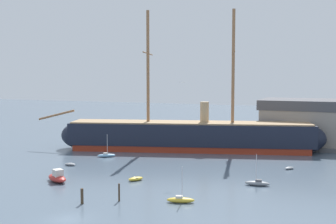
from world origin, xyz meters
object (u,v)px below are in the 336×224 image
at_px(tall_ship, 190,136).
at_px(motorboat_foreground_left, 57,177).
at_px(sailboat_foreground_right, 181,200).
at_px(mooring_piling_left_pair, 119,192).
at_px(motorboat_distant_centre, 229,140).
at_px(sailboat_alongside_bow, 106,155).
at_px(seagull_in_flight, 182,82).
at_px(dinghy_mid_left, 70,164).
at_px(dinghy_alongside_stern, 289,168).
at_px(mooring_piling_nearest, 82,196).
at_px(sailboat_mid_right, 257,183).
at_px(dinghy_near_centre, 136,179).

bearing_deg(tall_ship, motorboat_foreground_left, -105.82).
xyz_separation_m(sailboat_foreground_right, mooring_piling_left_pair, (-7.76, -2.40, 0.78)).
relative_size(tall_ship, motorboat_distant_centre, 16.40).
height_order(motorboat_foreground_left, mooring_piling_left_pair, mooring_piling_left_pair).
distance_m(sailboat_alongside_bow, seagull_in_flight, 25.63).
xyz_separation_m(dinghy_mid_left, seagull_in_flight, (21.15, 2.16, 15.17)).
distance_m(motorboat_foreground_left, sailboat_foreground_right, 22.02).
height_order(dinghy_mid_left, sailboat_alongside_bow, sailboat_alongside_bow).
height_order(dinghy_mid_left, dinghy_alongside_stern, dinghy_mid_left).
relative_size(dinghy_mid_left, mooring_piling_left_pair, 0.94).
height_order(sailboat_foreground_right, mooring_piling_nearest, sailboat_foreground_right).
relative_size(dinghy_alongside_stern, seagull_in_flight, 1.92).
relative_size(motorboat_foreground_left, sailboat_foreground_right, 1.08).
bearing_deg(sailboat_foreground_right, tall_ship, 107.40).
bearing_deg(mooring_piling_nearest, seagull_in_flight, 75.13).
relative_size(tall_ship, mooring_piling_nearest, 30.91).
xyz_separation_m(mooring_piling_nearest, seagull_in_flight, (5.77, 21.72, 14.42)).
height_order(sailboat_foreground_right, dinghy_alongside_stern, sailboat_foreground_right).
distance_m(motorboat_foreground_left, motorboat_distant_centre, 52.13).
bearing_deg(sailboat_mid_right, dinghy_near_centre, -167.48).
bearing_deg(motorboat_foreground_left, dinghy_alongside_stern, 34.98).
xyz_separation_m(sailboat_mid_right, dinghy_alongside_stern, (3.16, 13.51, -0.17)).
xyz_separation_m(tall_ship, mooring_piling_nearest, (0.32, -43.33, -2.29)).
relative_size(tall_ship, dinghy_alongside_stern, 30.50).
height_order(tall_ship, mooring_piling_nearest, tall_ship).
relative_size(mooring_piling_nearest, seagull_in_flight, 1.89).
xyz_separation_m(motorboat_distant_centre, mooring_piling_nearest, (-4.86, -58.50, 0.47)).
height_order(sailboat_foreground_right, dinghy_mid_left, sailboat_foreground_right).
distance_m(dinghy_alongside_stern, seagull_in_flight, 24.55).
height_order(dinghy_mid_left, sailboat_mid_right, sailboat_mid_right).
xyz_separation_m(dinghy_near_centre, seagull_in_flight, (4.88, 7.92, 15.13)).
xyz_separation_m(dinghy_alongside_stern, motorboat_distant_centre, (-17.58, 27.10, 0.31)).
xyz_separation_m(sailboat_foreground_right, sailboat_mid_right, (7.68, 12.60, 0.01)).
bearing_deg(dinghy_alongside_stern, dinghy_mid_left, -162.61).
height_order(tall_ship, seagull_in_flight, tall_ship).
distance_m(sailboat_foreground_right, mooring_piling_left_pair, 8.16).
relative_size(sailboat_alongside_bow, motorboat_distant_centre, 1.23).
bearing_deg(seagull_in_flight, motorboat_distant_centre, 91.41).
xyz_separation_m(motorboat_foreground_left, dinghy_near_centre, (11.05, 5.22, -0.41)).
bearing_deg(motorboat_foreground_left, mooring_piling_nearest, -40.20).
height_order(motorboat_distant_centre, seagull_in_flight, seagull_in_flight).
relative_size(dinghy_near_centre, sailboat_mid_right, 0.56).
distance_m(dinghy_mid_left, motorboat_distant_centre, 43.89).
relative_size(sailboat_mid_right, seagull_in_flight, 4.54).
distance_m(motorboat_foreground_left, dinghy_near_centre, 12.23).
xyz_separation_m(dinghy_mid_left, motorboat_distant_centre, (20.24, 38.95, 0.29)).
bearing_deg(sailboat_alongside_bow, sailboat_mid_right, -19.53).
bearing_deg(dinghy_alongside_stern, mooring_piling_left_pair, -123.12).
bearing_deg(sailboat_mid_right, mooring_piling_left_pair, -135.83).
distance_m(motorboat_foreground_left, sailboat_mid_right, 30.88).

